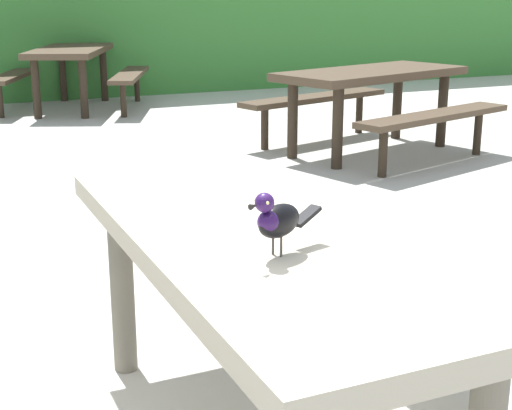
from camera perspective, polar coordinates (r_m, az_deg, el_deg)
picnic_table_foreground at (r=2.31m, az=0.60°, el=-6.21°), size 1.69×1.80×0.74m
bird_grackle at (r=2.00m, az=1.55°, el=-1.07°), size 0.27×0.15×0.18m
picnic_table_mid_right at (r=6.88m, az=8.64°, el=8.50°), size 2.12×2.10×0.74m
picnic_table_far_centre at (r=9.60m, az=-13.71°, el=10.30°), size 2.20×2.22×0.74m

